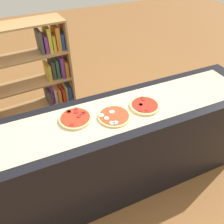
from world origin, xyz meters
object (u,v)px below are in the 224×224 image
object	(u,v)px
bookshelf	(43,79)
pizza_mozzarella_1	(114,116)
pizza_pepperoni_2	(145,105)
pizza_pepperoni_0	(75,118)

from	to	relation	value
bookshelf	pizza_mozzarella_1	bearing A→B (deg)	-73.46
pizza_pepperoni_2	bookshelf	world-z (taller)	bookshelf
pizza_pepperoni_2	pizza_mozzarella_1	bearing A→B (deg)	-176.26
pizza_pepperoni_0	pizza_pepperoni_2	world-z (taller)	same
pizza_pepperoni_2	pizza_pepperoni_0	bearing A→B (deg)	172.14
pizza_pepperoni_0	pizza_pepperoni_2	size ratio (longest dim) A/B	1.01
pizza_mozzarella_1	bookshelf	bearing A→B (deg)	106.54
pizza_mozzarella_1	bookshelf	distance (m)	1.27
pizza_pepperoni_0	pizza_mozzarella_1	xyz separation A→B (m)	(0.27, -0.09, -0.00)
bookshelf	pizza_pepperoni_2	bearing A→B (deg)	-61.84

